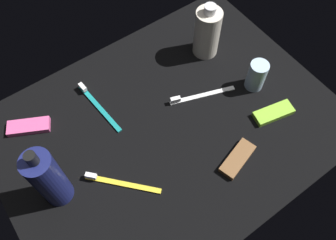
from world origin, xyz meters
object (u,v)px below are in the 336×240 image
toothbrush_yellow (118,182)px  snack_bar_lime (273,113)px  bodywash_bottle (207,32)px  toothbrush_teal (97,104)px  snack_bar_pink (29,126)px  lotion_bottle (48,179)px  toothbrush_white (198,96)px  snack_bar_brown (237,159)px  deodorant_stick (257,76)px

toothbrush_yellow → snack_bar_lime: (42.22, -7.28, 0.14)cm
bodywash_bottle → snack_bar_lime: 27.94cm
toothbrush_teal → snack_bar_pink: size_ratio=1.73×
bodywash_bottle → toothbrush_yellow: 46.35cm
lotion_bottle → toothbrush_white: size_ratio=1.21×
toothbrush_teal → snack_bar_brown: size_ratio=1.73×
bodywash_bottle → snack_bar_lime: bodywash_bottle is taller
toothbrush_teal → toothbrush_white: size_ratio=1.04×
bodywash_bottle → toothbrush_white: bodywash_bottle is taller
toothbrush_teal → snack_bar_lime: size_ratio=1.73×
deodorant_stick → bodywash_bottle: bearing=99.9°
snack_bar_lime → snack_bar_pink: (-52.82, 32.86, 0.00)cm
bodywash_bottle → deodorant_stick: bodywash_bottle is taller
deodorant_stick → snack_bar_pink: 59.71cm
toothbrush_teal → snack_bar_pink: (-17.24, 4.13, 0.14)cm
toothbrush_white → snack_bar_pink: bearing=156.8°
deodorant_stick → snack_bar_brown: bearing=-142.1°
bodywash_bottle → snack_bar_lime: (0.88, -27.13, -6.64)cm
toothbrush_yellow → toothbrush_white: bearing=15.3°
toothbrush_yellow → snack_bar_pink: 27.69cm
lotion_bottle → toothbrush_yellow: lotion_bottle is taller
lotion_bottle → deodorant_stick: size_ratio=2.44×
toothbrush_white → snack_bar_lime: toothbrush_white is taller
deodorant_stick → snack_bar_lime: size_ratio=0.83×
snack_bar_brown → toothbrush_teal: bearing=104.6°
lotion_bottle → bodywash_bottle: size_ratio=1.27×
bodywash_bottle → deodorant_stick: (3.03, -17.30, -3.08)cm
lotion_bottle → bodywash_bottle: lotion_bottle is taller
toothbrush_yellow → snack_bar_brown: size_ratio=1.35×
bodywash_bottle → toothbrush_teal: (-34.70, 1.61, -6.78)cm
bodywash_bottle → toothbrush_teal: size_ratio=0.91×
deodorant_stick → snack_bar_brown: size_ratio=0.83×
bodywash_bottle → snack_bar_brown: 35.46cm
toothbrush_white → snack_bar_brown: (-3.65, -19.73, 0.14)cm
deodorant_stick → snack_bar_lime: (-2.15, -9.83, -3.55)cm
toothbrush_yellow → bodywash_bottle: bearing=25.7°
snack_bar_pink → snack_bar_brown: 52.31cm
toothbrush_white → lotion_bottle: bearing=-176.7°
bodywash_bottle → toothbrush_teal: 35.39cm
toothbrush_teal → snack_bar_brown: bearing=-59.3°
deodorant_stick → toothbrush_white: size_ratio=0.50×
snack_bar_pink → snack_bar_lime: bearing=-4.6°
deodorant_stick → snack_bar_pink: size_ratio=0.83×
toothbrush_teal → snack_bar_pink: toothbrush_teal is taller
toothbrush_white → deodorant_stick: bearing=-21.3°
toothbrush_yellow → snack_bar_lime: bearing=-9.8°
snack_bar_lime → toothbrush_yellow: bearing=-177.5°
snack_bar_brown → snack_bar_lime: bearing=-1.2°
deodorant_stick → snack_bar_lime: deodorant_stick is taller
deodorant_stick → snack_bar_brown: 23.23cm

